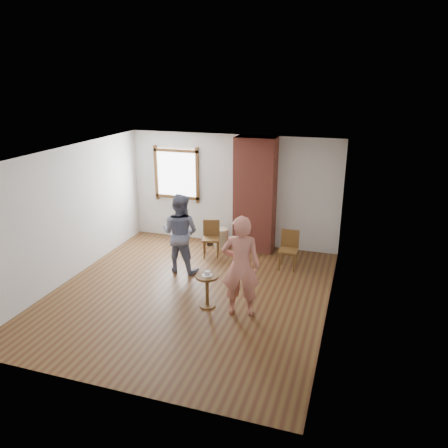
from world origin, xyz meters
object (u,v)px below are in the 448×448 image
(dining_chair_left, at_px, (211,236))
(side_table, at_px, (207,286))
(stoneware_crock, at_px, (221,238))
(person_pink, at_px, (241,266))
(dining_chair_right, at_px, (289,247))
(man, at_px, (180,233))

(dining_chair_left, relative_size, side_table, 1.32)
(stoneware_crock, height_order, person_pink, person_pink)
(dining_chair_right, distance_m, man, 2.28)
(side_table, xyz_separation_m, man, (-1.03, 1.25, 0.42))
(side_table, bearing_deg, dining_chair_right, 62.84)
(dining_chair_left, bearing_deg, man, -123.87)
(man, bearing_deg, dining_chair_right, -153.58)
(stoneware_crock, bearing_deg, person_pink, -65.64)
(stoneware_crock, relative_size, dining_chair_right, 0.55)
(side_table, height_order, person_pink, person_pink)
(dining_chair_left, height_order, side_table, dining_chair_left)
(stoneware_crock, xyz_separation_m, dining_chair_right, (1.72, -0.68, 0.23))
(man, xyz_separation_m, person_pink, (1.64, -1.29, 0.06))
(dining_chair_right, xyz_separation_m, side_table, (-1.06, -2.07, -0.05))
(dining_chair_right, distance_m, side_table, 2.33)
(stoneware_crock, distance_m, dining_chair_right, 1.86)
(stoneware_crock, distance_m, man, 1.66)
(side_table, relative_size, person_pink, 0.34)
(dining_chair_left, distance_m, person_pink, 2.67)
(stoneware_crock, relative_size, side_table, 0.74)
(dining_chair_right, relative_size, man, 0.49)
(man, height_order, person_pink, person_pink)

